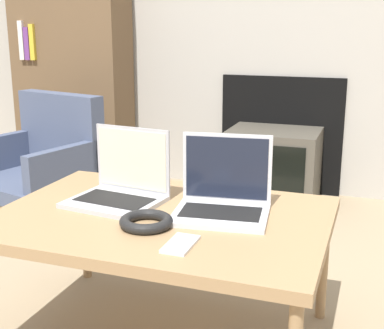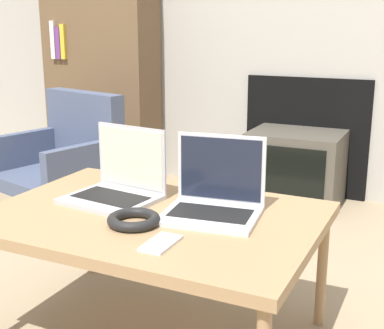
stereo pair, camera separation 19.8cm
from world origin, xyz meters
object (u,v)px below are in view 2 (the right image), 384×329
Objects in this scene: laptop_right at (214,198)px; tv at (295,168)px; laptop_left at (119,183)px; armchair at (67,154)px; headphones at (135,220)px; phone at (161,243)px.

tv is (-0.13, 1.55, -0.29)m from laptop_right.
laptop_left reaches higher than armchair.
armchair is at bearing 135.89° from headphones.
laptop_right is 0.31m from phone.
armchair reaches higher than headphones.
laptop_left is 1.34m from armchair.
phone is 1.87m from tv.
armchair is (-1.20, -0.64, 0.10)m from tv.
laptop_left is at bearing -28.98° from armchair.
laptop_left is 1.60m from tv.
armchair is at bearing -151.98° from tv.
armchair is (-0.96, 0.92, -0.19)m from laptop_left.
laptop_left is 0.45m from phone.
tv is at bearing 88.46° from headphones.
armchair is at bearing 143.66° from laptop_left.
phone is (0.15, -0.10, -0.01)m from headphones.
laptop_left is 0.28m from headphones.
laptop_left is at bearing 138.04° from phone.
headphones is 1.19× the size of phone.
tv is at bearing 42.60° from armchair.
armchair is (-1.33, 0.92, -0.19)m from laptop_right.
laptop_left reaches higher than tv.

